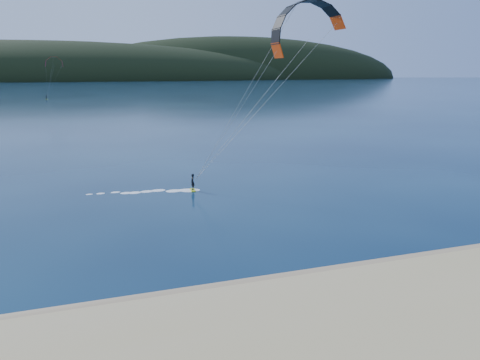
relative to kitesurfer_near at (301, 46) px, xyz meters
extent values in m
plane|color=#061832|center=(-11.98, -22.19, -14.19)|extent=(1800.00, 1800.00, 0.00)
cube|color=#967D57|center=(-11.98, -17.69, -14.14)|extent=(220.00, 2.50, 0.10)
ellipsoid|color=black|center=(-61.98, 697.81, -14.19)|extent=(840.00, 280.00, 110.00)
ellipsoid|color=black|center=(248.02, 737.81, -14.19)|extent=(600.00, 240.00, 140.00)
cube|color=#B7D018|center=(-9.35, 5.20, -14.14)|extent=(0.54, 1.38, 0.08)
imported|color=black|center=(-9.35, 5.20, -13.28)|extent=(0.44, 0.64, 1.66)
cylinder|color=gray|center=(-4.24, 2.32, -6.18)|extent=(0.02, 0.02, 17.47)
cube|color=#B7D018|center=(-33.35, 185.09, -14.13)|extent=(1.02, 1.55, 0.08)
imported|color=black|center=(-33.35, 185.09, -13.19)|extent=(0.98, 1.09, 1.82)
cylinder|color=gray|center=(-30.97, 183.43, -6.17)|extent=(0.02, 0.02, 14.27)
camera|label=1|loc=(-19.72, -40.26, -2.28)|focal=34.85mm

